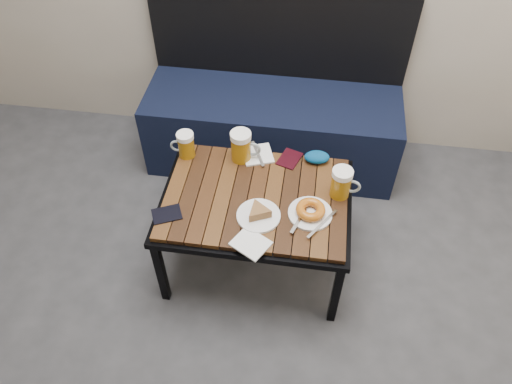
# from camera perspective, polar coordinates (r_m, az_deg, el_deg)

# --- Properties ---
(bench) EXTENTS (1.40, 0.50, 0.95)m
(bench) POSITION_cam_1_polar(r_m,az_deg,el_deg) (2.88, 1.92, 8.20)
(bench) COLOR black
(bench) RESTS_ON ground
(cafe_table) EXTENTS (0.84, 0.62, 0.47)m
(cafe_table) POSITION_cam_1_polar(r_m,az_deg,el_deg) (2.22, 0.00, -1.25)
(cafe_table) COLOR black
(cafe_table) RESTS_ON ground
(beer_mug_left) EXTENTS (0.12, 0.08, 0.13)m
(beer_mug_left) POSITION_cam_1_polar(r_m,az_deg,el_deg) (2.35, -8.06, 5.39)
(beer_mug_left) COLOR #9B660C
(beer_mug_left) RESTS_ON cafe_table
(beer_mug_centre) EXTENTS (0.14, 0.10, 0.15)m
(beer_mug_centre) POSITION_cam_1_polar(r_m,az_deg,el_deg) (2.30, -1.66, 5.26)
(beer_mug_centre) COLOR #9B660C
(beer_mug_centre) RESTS_ON cafe_table
(beer_mug_right) EXTENTS (0.13, 0.09, 0.14)m
(beer_mug_right) POSITION_cam_1_polar(r_m,az_deg,el_deg) (2.17, 9.77, 1.04)
(beer_mug_right) COLOR #9B660C
(beer_mug_right) RESTS_ON cafe_table
(plate_pie) EXTENTS (0.19, 0.19, 0.05)m
(plate_pie) POSITION_cam_1_polar(r_m,az_deg,el_deg) (2.10, 0.29, -2.48)
(plate_pie) COLOR white
(plate_pie) RESTS_ON cafe_table
(plate_bagel) EXTENTS (0.21, 0.23, 0.05)m
(plate_bagel) POSITION_cam_1_polar(r_m,az_deg,el_deg) (2.11, 6.23, -2.22)
(plate_bagel) COLOR white
(plate_bagel) RESTS_ON cafe_table
(napkin_left) EXTENTS (0.17, 0.17, 0.01)m
(napkin_left) POSITION_cam_1_polar(r_m,az_deg,el_deg) (2.37, 0.20, 4.31)
(napkin_left) COLOR white
(napkin_left) RESTS_ON cafe_table
(napkin_right) EXTENTS (0.18, 0.17, 0.01)m
(napkin_right) POSITION_cam_1_polar(r_m,az_deg,el_deg) (2.02, -0.61, -5.91)
(napkin_right) COLOR white
(napkin_right) RESTS_ON cafe_table
(passport_navy) EXTENTS (0.15, 0.13, 0.01)m
(passport_navy) POSITION_cam_1_polar(r_m,az_deg,el_deg) (2.15, -10.16, -2.52)
(passport_navy) COLOR black
(passport_navy) RESTS_ON cafe_table
(passport_burgundy) EXTENTS (0.13, 0.15, 0.01)m
(passport_burgundy) POSITION_cam_1_polar(r_m,az_deg,el_deg) (2.35, 3.85, 3.81)
(passport_burgundy) COLOR black
(passport_burgundy) RESTS_ON cafe_table
(knit_pouch) EXTENTS (0.12, 0.09, 0.05)m
(knit_pouch) POSITION_cam_1_polar(r_m,az_deg,el_deg) (2.34, 6.97, 3.98)
(knit_pouch) COLOR navy
(knit_pouch) RESTS_ON cafe_table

